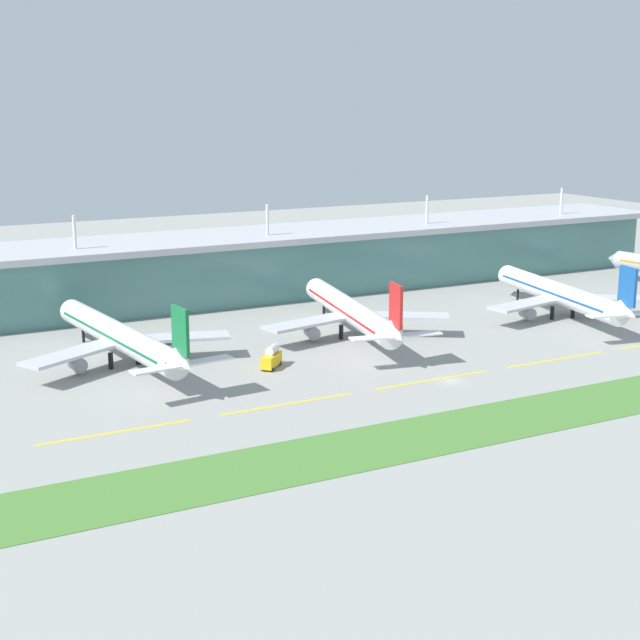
% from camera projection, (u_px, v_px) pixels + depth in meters
% --- Properties ---
extents(ground_plane, '(600.00, 600.00, 0.00)m').
position_uv_depth(ground_plane, '(451.00, 381.00, 192.37)').
color(ground_plane, gray).
extents(terminal_building, '(288.00, 34.00, 28.11)m').
position_uv_depth(terminal_building, '(260.00, 264.00, 275.16)').
color(terminal_building, slate).
rests_on(terminal_building, ground).
extents(airliner_near_middle, '(48.43, 70.19, 18.90)m').
position_uv_depth(airliner_near_middle, '(121.00, 337.00, 202.69)').
color(airliner_near_middle, silver).
rests_on(airliner_near_middle, ground).
extents(airliner_center, '(48.03, 67.23, 18.90)m').
position_uv_depth(airliner_center, '(352.00, 312.00, 227.16)').
color(airliner_center, white).
rests_on(airliner_center, ground).
extents(airliner_far_middle, '(48.04, 66.67, 18.90)m').
position_uv_depth(airliner_far_middle, '(561.00, 294.00, 247.53)').
color(airliner_far_middle, white).
rests_on(airliner_far_middle, ground).
extents(taxiway_stripe_west, '(28.00, 0.70, 0.04)m').
position_uv_depth(taxiway_stripe_west, '(115.00, 433.00, 162.48)').
color(taxiway_stripe_west, yellow).
rests_on(taxiway_stripe_west, ground).
extents(taxiway_stripe_mid_west, '(28.00, 0.70, 0.04)m').
position_uv_depth(taxiway_stripe_mid_west, '(288.00, 404.00, 177.75)').
color(taxiway_stripe_mid_west, yellow).
rests_on(taxiway_stripe_mid_west, ground).
extents(taxiway_stripe_centre, '(28.00, 0.70, 0.04)m').
position_uv_depth(taxiway_stripe_centre, '(433.00, 380.00, 193.02)').
color(taxiway_stripe_centre, yellow).
rests_on(taxiway_stripe_centre, ground).
extents(taxiway_stripe_mid_east, '(28.00, 0.70, 0.04)m').
position_uv_depth(taxiway_stripe_mid_east, '(557.00, 360.00, 208.30)').
color(taxiway_stripe_mid_east, yellow).
rests_on(taxiway_stripe_mid_east, ground).
extents(grass_verge, '(300.00, 18.00, 0.10)m').
position_uv_depth(grass_verge, '(528.00, 416.00, 171.14)').
color(grass_verge, '#477A33').
rests_on(grass_verge, ground).
extents(fuel_truck, '(6.90, 6.96, 4.95)m').
position_uv_depth(fuel_truck, '(271.00, 358.00, 201.65)').
color(fuel_truck, gold).
rests_on(fuel_truck, ground).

